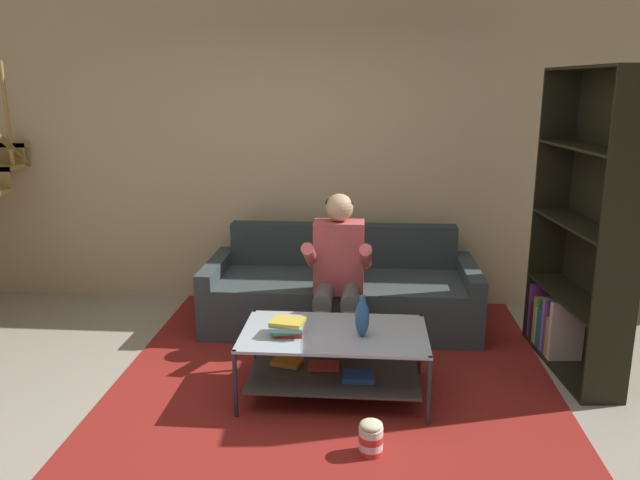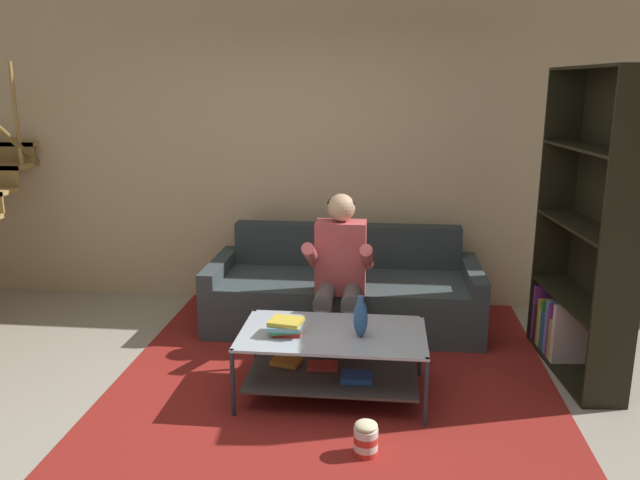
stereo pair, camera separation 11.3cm
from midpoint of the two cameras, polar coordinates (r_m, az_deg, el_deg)
name	(u,v)px [view 2 (the right image)]	position (r m, az deg, el deg)	size (l,w,h in m)	color
ground	(282,438)	(3.79, -2.58, -17.68)	(16.80, 16.80, 0.00)	#A79E8E
back_partition	(324,146)	(5.70, 0.99, 8.56)	(8.40, 0.12, 2.90)	#CEB288
couch	(344,294)	(5.30, 2.83, -4.93)	(2.24, 0.93, 0.80)	#354041
person_seated_center	(340,269)	(4.66, 2.50, -2.64)	(0.50, 0.58, 1.20)	#55504D
coffee_table	(332,354)	(4.11, 1.92, -10.36)	(1.19, 0.70, 0.45)	#AAB5C2
area_rug	(338,361)	(4.70, 2.32, -11.02)	(3.00, 3.22, 0.01)	maroon
vase	(360,318)	(3.95, 4.55, -7.10)	(0.09, 0.09, 0.27)	#2D5892
book_stack	(286,327)	(4.00, -2.33, -7.91)	(0.23, 0.20, 0.10)	red
bookshelf	(585,254)	(4.75, 23.71, -1.19)	(0.39, 1.17, 2.11)	black
popcorn_tub	(366,439)	(3.60, 5.16, -17.64)	(0.13, 0.13, 0.21)	red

